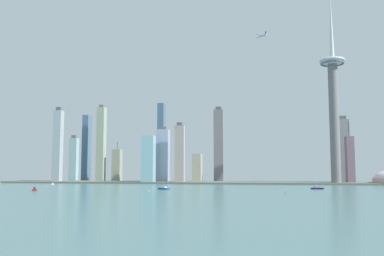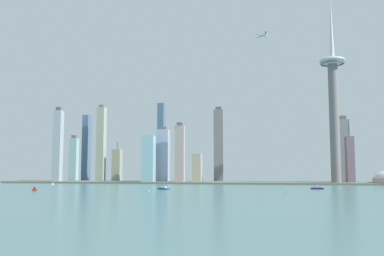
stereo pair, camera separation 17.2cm
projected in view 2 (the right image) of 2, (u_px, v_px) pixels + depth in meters
name	position (u px, v px, depth m)	size (l,w,h in m)	color
ground_plane	(106.00, 208.00, 313.49)	(6000.00, 6000.00, 0.00)	slate
waterfront_pier	(199.00, 183.00, 800.41)	(793.69, 78.94, 3.47)	#626558
observation_tower	(333.00, 94.00, 767.37)	(47.74, 47.74, 363.01)	slate
skyscraper_0	(197.00, 168.00, 837.28)	(17.39, 24.53, 58.80)	#A5A08C
skyscraper_1	(180.00, 154.00, 807.87)	(18.28, 12.89, 119.66)	#A89894
skyscraper_2	(101.00, 144.00, 911.62)	(17.00, 17.88, 170.56)	#99A58D
skyscraper_3	(148.00, 160.00, 799.10)	(23.68, 22.34, 92.80)	#8BBCCA
skyscraper_4	(219.00, 145.00, 883.41)	(20.06, 16.89, 161.97)	slate
skyscraper_5	(58.00, 146.00, 844.12)	(16.64, 15.03, 155.54)	#9FA9B4
skyscraper_6	(163.00, 156.00, 840.01)	(24.55, 21.32, 113.90)	#A2B1D1
skyscraper_7	(350.00, 160.00, 773.64)	(13.74, 21.20, 117.96)	slate
skyscraper_8	(343.00, 150.00, 834.40)	(24.70, 13.36, 136.42)	gray
skyscraper_9	(87.00, 148.00, 949.91)	(14.20, 23.03, 151.93)	slate
skyscraper_10	(162.00, 142.00, 902.98)	(14.05, 25.59, 171.85)	#46687F
skyscraper_11	(117.00, 166.00, 903.82)	(18.47, 19.17, 86.76)	#9B9C83
skyscraper_12	(74.00, 159.00, 901.83)	(17.37, 14.36, 102.02)	#94BDC1
boat_0	(53.00, 184.00, 746.73)	(6.64, 11.12, 3.33)	white
boat_1	(34.00, 190.00, 541.14)	(6.42, 3.43, 5.06)	#AF2223
boat_2	(164.00, 188.00, 577.49)	(18.50, 13.90, 8.62)	navy
boat_3	(317.00, 188.00, 584.72)	(17.38, 7.27, 10.46)	#191237
channel_buoy_0	(149.00, 191.00, 532.14)	(1.71, 1.71, 1.79)	yellow
channel_buoy_1	(286.00, 192.00, 497.28)	(1.64, 1.64, 2.79)	#E54C19
airplane	(262.00, 36.00, 751.45)	(21.60, 21.62, 7.30)	#A6B0D1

